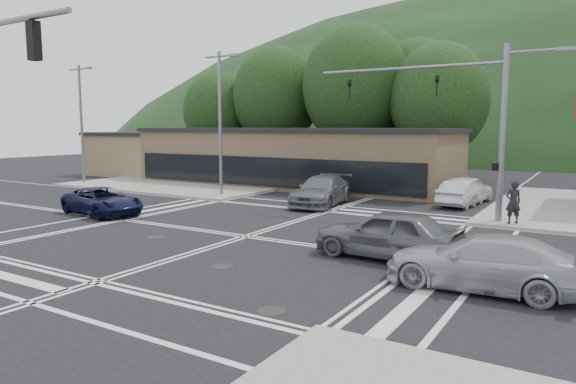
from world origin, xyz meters
The scene contains 20 objects.
ground centered at (0.00, 0.00, 0.00)m, with size 120.00×120.00×0.00m, color black.
sidewalk_nw centered at (-15.00, 15.00, 0.07)m, with size 16.00×16.00×0.15m, color gray.
commercial_row centered at (-8.00, 17.00, 2.00)m, with size 24.00×8.00×4.00m, color brown.
commercial_nw centered at (-24.00, 17.00, 1.80)m, with size 8.00×7.00×3.60m, color #846B4F.
hill_north centered at (0.00, 90.00, 0.00)m, with size 252.00×126.00×140.00m, color black.
tree_n_a centered at (-14.00, 24.00, 7.14)m, with size 8.00×8.00×11.75m.
tree_n_b centered at (-6.00, 24.00, 7.79)m, with size 9.00×9.00×12.98m.
tree_n_c centered at (1.00, 24.00, 6.49)m, with size 7.60×7.60×10.87m.
tree_n_d centered at (-20.00, 23.00, 5.84)m, with size 6.80×6.80×9.76m.
tree_n_e centered at (-2.00, 28.00, 7.14)m, with size 8.40×8.40×11.98m.
streetlight_nw centered at (-8.44, 9.00, 5.05)m, with size 2.50×0.25×9.00m.
streetlight_w centered at (-21.94, 9.00, 5.05)m, with size 2.50×0.25×9.00m.
signal_mast_ne centered at (6.95, 8.20, 5.07)m, with size 11.65×0.30×8.00m.
car_blue_west centered at (-9.28, 0.50, 0.68)m, with size 2.26×4.91×1.36m, color black.
car_grey_center centered at (6.09, -0.30, 0.84)m, with size 1.98×4.93×1.68m, color #57595C.
car_silver_east centered at (9.46, -2.10, 0.75)m, with size 2.11×5.18×1.50m, color #A8AAAF.
car_queue_a centered at (5.50, 12.87, 0.71)m, with size 1.51×4.32×1.42m, color #B8BAC0.
car_queue_b centered at (5.50, 14.00, 0.81)m, with size 1.91×4.76×1.62m, color silver.
car_northbound centered at (-1.30, 9.00, 0.81)m, with size 2.28×5.61×1.63m, color #5C5F61.
pedestrian centered at (8.84, 7.84, 1.10)m, with size 0.69×0.46×1.90m, color black.
Camera 1 is at (12.02, -16.40, 4.40)m, focal length 32.00 mm.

